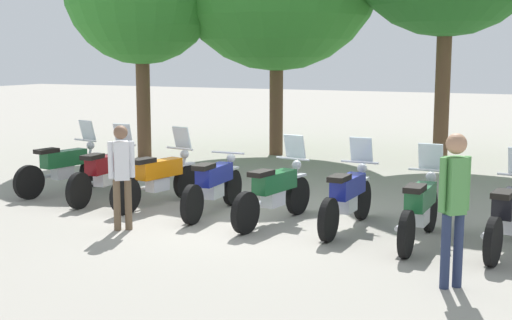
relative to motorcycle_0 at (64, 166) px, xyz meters
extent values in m
plane|color=gray|center=(4.12, -0.50, -0.52)|extent=(80.00, 80.00, 0.00)
cylinder|color=black|center=(0.14, 0.72, -0.20)|extent=(0.22, 0.65, 0.64)
cylinder|color=black|center=(-0.15, -0.80, -0.20)|extent=(0.22, 0.65, 0.64)
cube|color=silver|center=(0.14, 0.72, 0.14)|extent=(0.19, 0.38, 0.04)
cube|color=#1E6033|center=(0.00, 0.01, 0.15)|extent=(0.43, 0.98, 0.30)
cube|color=silver|center=(-0.01, -0.04, -0.12)|extent=(0.29, 0.43, 0.24)
cube|color=black|center=(-0.07, -0.39, 0.34)|extent=(0.32, 0.48, 0.08)
cylinder|color=silver|center=(0.12, 0.63, 0.12)|extent=(0.09, 0.23, 0.64)
cylinder|color=silver|center=(0.11, 0.54, 0.45)|extent=(0.62, 0.15, 0.04)
sphere|color=silver|center=(0.13, 0.67, 0.33)|extent=(0.19, 0.19, 0.16)
cylinder|color=silver|center=(-0.22, -0.31, -0.18)|extent=(0.20, 0.70, 0.07)
cube|color=silver|center=(0.12, 0.60, 0.65)|extent=(0.38, 0.20, 0.39)
cylinder|color=black|center=(1.14, 0.49, -0.20)|extent=(0.13, 0.64, 0.64)
cylinder|color=black|center=(1.21, -1.06, -0.20)|extent=(0.13, 0.64, 0.64)
cube|color=silver|center=(1.14, 0.49, 0.14)|extent=(0.14, 0.37, 0.04)
cube|color=maroon|center=(1.17, -0.23, 0.15)|extent=(0.30, 0.96, 0.30)
cube|color=silver|center=(1.17, -0.28, -0.12)|extent=(0.24, 0.41, 0.24)
cube|color=black|center=(1.19, -0.63, 0.34)|extent=(0.26, 0.45, 0.08)
cylinder|color=silver|center=(1.14, 0.40, 0.12)|extent=(0.06, 0.23, 0.64)
cylinder|color=silver|center=(1.15, 0.31, 0.45)|extent=(0.62, 0.07, 0.04)
sphere|color=silver|center=(1.14, 0.44, 0.33)|extent=(0.17, 0.17, 0.16)
cylinder|color=silver|center=(1.03, -0.59, -0.18)|extent=(0.10, 0.70, 0.07)
cube|color=silver|center=(1.14, 0.37, 0.65)|extent=(0.37, 0.15, 0.39)
cylinder|color=black|center=(2.50, 0.44, -0.20)|extent=(0.22, 0.65, 0.64)
cylinder|color=black|center=(2.21, -1.08, -0.20)|extent=(0.22, 0.65, 0.64)
cube|color=silver|center=(2.50, 0.44, 0.14)|extent=(0.19, 0.38, 0.04)
cube|color=orange|center=(2.36, -0.27, 0.15)|extent=(0.44, 0.98, 0.30)
cube|color=silver|center=(2.35, -0.32, -0.12)|extent=(0.29, 0.43, 0.24)
cube|color=black|center=(2.29, -0.66, 0.34)|extent=(0.32, 0.48, 0.08)
cylinder|color=silver|center=(2.49, 0.35, 0.12)|extent=(0.09, 0.23, 0.64)
cylinder|color=silver|center=(2.47, 0.26, 0.45)|extent=(0.62, 0.15, 0.04)
sphere|color=silver|center=(2.49, 0.39, 0.33)|extent=(0.19, 0.19, 0.16)
cylinder|color=silver|center=(2.14, -0.59, -0.18)|extent=(0.20, 0.70, 0.07)
cube|color=silver|center=(2.48, 0.32, 0.65)|extent=(0.38, 0.20, 0.39)
cylinder|color=black|center=(3.50, 0.34, -0.20)|extent=(0.13, 0.64, 0.64)
cylinder|color=black|center=(3.57, -1.21, -0.20)|extent=(0.13, 0.64, 0.64)
cube|color=silver|center=(3.50, 0.34, 0.14)|extent=(0.14, 0.37, 0.04)
cube|color=navy|center=(3.53, -0.39, 0.15)|extent=(0.30, 0.96, 0.30)
cube|color=silver|center=(3.53, -0.44, -0.12)|extent=(0.24, 0.41, 0.24)
cube|color=black|center=(3.55, -0.79, 0.34)|extent=(0.26, 0.45, 0.08)
cylinder|color=silver|center=(3.50, 0.25, 0.12)|extent=(0.06, 0.23, 0.64)
cylinder|color=silver|center=(3.51, 0.16, 0.45)|extent=(0.62, 0.06, 0.04)
sphere|color=silver|center=(3.50, 0.29, 0.33)|extent=(0.17, 0.17, 0.16)
cylinder|color=silver|center=(3.39, -0.74, -0.18)|extent=(0.10, 0.70, 0.07)
cylinder|color=black|center=(4.84, 0.14, -0.20)|extent=(0.20, 0.65, 0.64)
cylinder|color=black|center=(4.59, -1.39, -0.20)|extent=(0.20, 0.65, 0.64)
cube|color=silver|center=(4.84, 0.14, 0.14)|extent=(0.17, 0.37, 0.04)
cube|color=#1E6033|center=(4.72, -0.58, 0.15)|extent=(0.40, 0.98, 0.30)
cube|color=silver|center=(4.71, -0.63, -0.12)|extent=(0.28, 0.43, 0.24)
cube|color=black|center=(4.66, -0.97, 0.34)|extent=(0.31, 0.47, 0.08)
cylinder|color=silver|center=(4.82, 0.05, 0.12)|extent=(0.08, 0.23, 0.64)
cylinder|color=silver|center=(4.81, -0.04, 0.45)|extent=(0.62, 0.13, 0.04)
sphere|color=silver|center=(4.83, 0.09, 0.33)|extent=(0.18, 0.18, 0.16)
cylinder|color=silver|center=(4.51, -0.90, -0.18)|extent=(0.18, 0.70, 0.07)
cube|color=silver|center=(4.82, 0.02, 0.65)|extent=(0.38, 0.19, 0.39)
cylinder|color=black|center=(5.92, 0.26, -0.20)|extent=(0.12, 0.64, 0.64)
cylinder|color=black|center=(5.87, -1.29, -0.20)|extent=(0.12, 0.64, 0.64)
cube|color=silver|center=(5.92, 0.26, 0.14)|extent=(0.13, 0.36, 0.04)
cube|color=navy|center=(5.90, -0.47, 0.15)|extent=(0.29, 0.96, 0.30)
cube|color=silver|center=(5.89, -0.52, -0.12)|extent=(0.23, 0.41, 0.24)
cube|color=black|center=(5.88, -0.87, 0.34)|extent=(0.25, 0.45, 0.08)
cylinder|color=silver|center=(5.92, 0.17, 0.12)|extent=(0.06, 0.23, 0.64)
cylinder|color=silver|center=(5.91, 0.08, 0.45)|extent=(0.62, 0.06, 0.04)
sphere|color=silver|center=(5.92, 0.21, 0.33)|extent=(0.16, 0.16, 0.16)
cylinder|color=silver|center=(5.73, -0.81, -0.18)|extent=(0.09, 0.70, 0.07)
cube|color=silver|center=(5.92, 0.14, 0.65)|extent=(0.36, 0.14, 0.39)
cylinder|color=black|center=(7.08, -0.08, -0.20)|extent=(0.10, 0.64, 0.64)
cylinder|color=black|center=(7.07, -1.63, -0.20)|extent=(0.10, 0.64, 0.64)
cube|color=silver|center=(7.08, -0.08, 0.14)|extent=(0.12, 0.36, 0.04)
cube|color=#1E6033|center=(7.08, -0.80, 0.15)|extent=(0.27, 0.95, 0.30)
cube|color=silver|center=(7.07, -0.85, -0.12)|extent=(0.22, 0.40, 0.24)
cube|color=black|center=(7.07, -1.20, 0.34)|extent=(0.24, 0.44, 0.08)
cylinder|color=silver|center=(7.08, -0.17, 0.12)|extent=(0.05, 0.23, 0.64)
cylinder|color=silver|center=(7.08, -0.26, 0.45)|extent=(0.62, 0.04, 0.04)
sphere|color=silver|center=(7.08, -0.13, 0.33)|extent=(0.16, 0.16, 0.16)
cylinder|color=silver|center=(6.91, -1.15, -0.18)|extent=(0.08, 0.70, 0.07)
cube|color=silver|center=(7.08, -0.20, 0.65)|extent=(0.36, 0.14, 0.39)
cylinder|color=black|center=(8.15, -1.54, -0.20)|extent=(0.18, 0.65, 0.64)
cube|color=black|center=(8.26, -0.72, 0.15)|extent=(0.38, 0.98, 0.30)
cube|color=silver|center=(8.26, -0.77, -0.12)|extent=(0.27, 0.43, 0.24)
cube|color=black|center=(8.21, -1.12, 0.34)|extent=(0.30, 0.47, 0.08)
cylinder|color=silver|center=(8.06, -1.05, -0.18)|extent=(0.16, 0.70, 0.07)
cylinder|color=brown|center=(2.73, -2.03, -0.13)|extent=(0.15, 0.15, 0.78)
cylinder|color=brown|center=(2.86, -1.92, -0.13)|extent=(0.15, 0.15, 0.78)
cube|color=silver|center=(2.79, -1.98, 0.56)|extent=(0.30, 0.29, 0.59)
cylinder|color=silver|center=(2.67, -2.08, 0.57)|extent=(0.11, 0.11, 0.56)
cylinder|color=silver|center=(2.92, -1.88, 0.57)|extent=(0.11, 0.11, 0.56)
sphere|color=brown|center=(2.79, -1.98, 0.99)|extent=(0.30, 0.30, 0.21)
cylinder|color=#232D4C|center=(7.75, -2.67, -0.08)|extent=(0.16, 0.16, 0.87)
cylinder|color=#232D4C|center=(7.88, -2.56, -0.08)|extent=(0.16, 0.16, 0.87)
cube|color=#4C8C47|center=(7.81, -2.62, 0.68)|extent=(0.30, 0.30, 0.66)
cylinder|color=#4C8C47|center=(7.70, -2.73, 0.70)|extent=(0.11, 0.11, 0.62)
cylinder|color=#4C8C47|center=(7.93, -2.51, 0.70)|extent=(0.11, 0.11, 0.62)
sphere|color=#A87A5B|center=(7.81, -2.62, 1.16)|extent=(0.33, 0.33, 0.24)
cylinder|color=brown|center=(-1.27, 4.67, 0.98)|extent=(0.36, 0.36, 2.99)
cylinder|color=brown|center=(1.70, 6.53, 1.02)|extent=(0.36, 0.36, 3.07)
cylinder|color=brown|center=(6.00, 6.71, 1.40)|extent=(0.36, 0.36, 3.83)
camera|label=1|loc=(9.04, -10.62, 2.15)|focal=49.10mm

